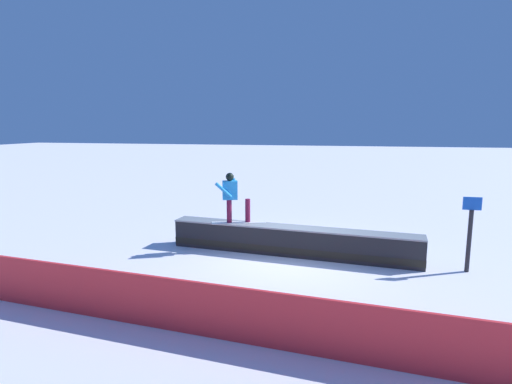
{
  "coord_description": "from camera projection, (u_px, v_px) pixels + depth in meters",
  "views": [
    {
      "loc": [
        -1.48,
        10.44,
        3.41
      ],
      "look_at": [
        0.74,
        0.93,
        1.82
      ],
      "focal_mm": 28.7,
      "sensor_mm": 36.0,
      "label": 1
    }
  ],
  "objects": [
    {
      "name": "trail_marker",
      "position": [
        470.0,
        232.0,
        9.51
      ],
      "size": [
        0.4,
        0.1,
        1.79
      ],
      "color": "#262628",
      "rests_on": "ground_plane"
    },
    {
      "name": "safety_fence",
      "position": [
        248.0,
        316.0,
        6.4
      ],
      "size": [
        11.2,
        1.1,
        0.92
      ],
      "primitive_type": "cube",
      "rotation": [
        0.0,
        0.0,
        -0.09
      ],
      "color": "red",
      "rests_on": "ground_plane"
    },
    {
      "name": "ground_plane",
      "position": [
        291.0,
        255.0,
        10.92
      ],
      "size": [
        120.0,
        120.0,
        0.0
      ],
      "primitive_type": "plane",
      "color": "white"
    },
    {
      "name": "grind_box",
      "position": [
        291.0,
        242.0,
        10.86
      ],
      "size": [
        6.67,
        1.2,
        0.77
      ],
      "color": "black",
      "rests_on": "ground_plane"
    },
    {
      "name": "snowboarder",
      "position": [
        233.0,
        196.0,
        11.12
      ],
      "size": [
        1.49,
        0.79,
        1.38
      ],
      "color": "silver",
      "rests_on": "grind_box"
    }
  ]
}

